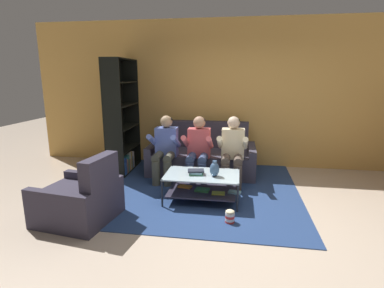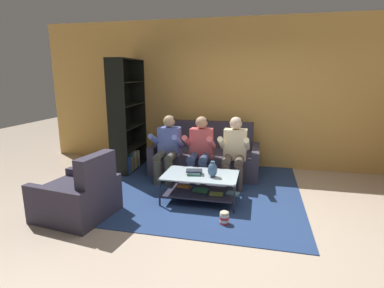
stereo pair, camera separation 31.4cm
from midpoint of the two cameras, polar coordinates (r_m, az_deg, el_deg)
The scene contains 13 objects.
ground at distance 4.08m, azimuth 4.81°, elevation -13.64°, with size 16.80×16.80×0.00m, color #C4AF9A.
back_partition at distance 6.12m, azimuth 6.82°, elevation 9.38°, with size 8.40×0.12×2.90m, color #DCA551.
couch at distance 5.73m, azimuth 0.40°, elevation -2.50°, with size 1.98×0.96×0.94m.
person_seated_left at distance 5.22m, azimuth -6.84°, elevation -0.41°, with size 0.50×0.58×1.14m.
person_seated_middle at distance 5.09m, azimuth -0.56°, elevation -0.65°, with size 0.50×0.58×1.14m.
person_seated_right at distance 5.03m, azimuth 5.95°, elevation -0.83°, with size 0.50×0.58×1.15m.
coffee_table at distance 4.44m, azimuth -0.01°, elevation -7.51°, with size 1.12×0.67×0.41m.
area_rug at distance 5.05m, azimuth -0.05°, elevation -8.14°, with size 3.13×3.29×0.01m.
vase at distance 4.28m, azimuth 2.21°, elevation -4.81°, with size 0.14×0.14×0.23m.
book_stack at distance 4.37m, azimuth -1.25°, elevation -5.39°, with size 0.26×0.19×0.07m.
bookshelf at distance 5.92m, azimuth -15.00°, elevation 2.82°, with size 0.39×1.08×2.12m.
armchair at distance 4.19m, azimuth -22.57°, elevation -9.84°, with size 0.99×0.94×0.87m.
popcorn_tub at distance 3.89m, azimuth 4.88°, elevation -13.63°, with size 0.12×0.12×0.18m.
Camera 1 is at (0.08, -3.67, 1.83)m, focal length 28.00 mm.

